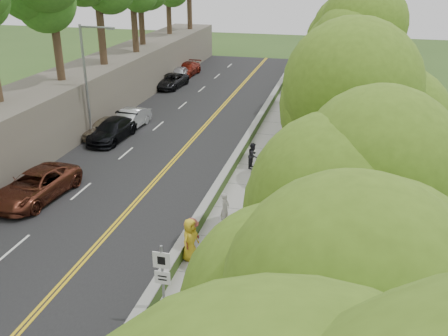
{
  "coord_description": "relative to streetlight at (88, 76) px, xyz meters",
  "views": [
    {
      "loc": [
        6.52,
        -16.37,
        12.02
      ],
      "look_at": [
        0.5,
        8.0,
        1.4
      ],
      "focal_mm": 40.0,
      "sensor_mm": 36.0,
      "label": 1
    }
  ],
  "objects": [
    {
      "name": "painter_1",
      "position": [
        11.91,
        -9.68,
        -3.76
      ],
      "size": [
        0.5,
        0.67,
        1.65
      ],
      "primitive_type": "imported",
      "rotation": [
        0.0,
        0.0,
        1.39
      ],
      "color": "beige",
      "rests_on": "sidewalk"
    },
    {
      "name": "painter_0",
      "position": [
        11.21,
        -13.0,
        -3.63
      ],
      "size": [
        0.86,
        1.08,
        1.91
      ],
      "primitive_type": "imported",
      "rotation": [
        0.0,
        0.0,
        1.26
      ],
      "color": "gold",
      "rests_on": "sidewalk"
    },
    {
      "name": "car_2",
      "position": [
        1.46,
        -9.4,
        -3.84
      ],
      "size": [
        3.01,
        5.7,
        1.53
      ],
      "primitive_type": "imported",
      "rotation": [
        0.0,
        0.0,
        -0.09
      ],
      "color": "#5D2A1B",
      "rests_on": "road"
    },
    {
      "name": "car_6",
      "position": [
        0.11,
        15.92,
        -3.93
      ],
      "size": [
        2.58,
        4.97,
        1.34
      ],
      "primitive_type": "imported",
      "rotation": [
        0.0,
        0.0,
        -0.08
      ],
      "color": "black",
      "rests_on": "road"
    },
    {
      "name": "chainlink_fence",
      "position": [
        15.11,
        1.0,
        -3.64
      ],
      "size": [
        0.04,
        66.0,
        2.0
      ],
      "primitive_type": "cube",
      "color": "slate",
      "rests_on": "ground"
    },
    {
      "name": "car_5",
      "position": [
        1.46,
        2.88,
        -3.87
      ],
      "size": [
        1.83,
        4.5,
        1.45
      ],
      "primitive_type": "imported",
      "rotation": [
        0.0,
        0.0,
        -0.07
      ],
      "color": "silver",
      "rests_on": "road"
    },
    {
      "name": "ground",
      "position": [
        10.46,
        -14.0,
        -4.64
      ],
      "size": [
        140.0,
        140.0,
        0.0
      ],
      "primitive_type": "plane",
      "color": "#33511E",
      "rests_on": "ground"
    },
    {
      "name": "car_7",
      "position": [
        -0.02,
        21.68,
        -3.92
      ],
      "size": [
        2.19,
        4.82,
        1.37
      ],
      "primitive_type": "imported",
      "rotation": [
        0.0,
        0.0,
        -0.06
      ],
      "color": "maroon",
      "rests_on": "road"
    },
    {
      "name": "construction_barrel",
      "position": [
        13.73,
        2.07,
        -4.16
      ],
      "size": [
        0.52,
        0.52,
        0.85
      ],
      "primitive_type": "cylinder",
      "color": "#D24B22",
      "rests_on": "sidewalk"
    },
    {
      "name": "trees_fenceside",
      "position": [
        17.46,
        1.0,
        2.36
      ],
      "size": [
        7.0,
        66.0,
        14.0
      ],
      "primitive_type": null,
      "color": "#5A8320",
      "rests_on": "ground"
    },
    {
      "name": "car_3",
      "position": [
        1.27,
        0.28,
        -3.88
      ],
      "size": [
        2.23,
        5.07,
        1.45
      ],
      "primitive_type": "imported",
      "rotation": [
        0.0,
        0.0,
        -0.04
      ],
      "color": "black",
      "rests_on": "road"
    },
    {
      "name": "signpost",
      "position": [
        11.51,
        -17.02,
        -2.68
      ],
      "size": [
        0.62,
        0.09,
        3.1
      ],
      "color": "gray",
      "rests_on": "sidewalk"
    },
    {
      "name": "sidewalk",
      "position": [
        13.01,
        1.0,
        -4.61
      ],
      "size": [
        4.2,
        66.0,
        0.05
      ],
      "primitive_type": "cube",
      "color": "gray",
      "rests_on": "ground"
    },
    {
      "name": "road",
      "position": [
        5.06,
        1.0,
        -4.62
      ],
      "size": [
        11.2,
        66.0,
        0.04
      ],
      "primitive_type": "cube",
      "color": "black",
      "rests_on": "ground"
    },
    {
      "name": "painter_3",
      "position": [
        11.21,
        -12.78,
        -3.67
      ],
      "size": [
        0.86,
        1.28,
        1.83
      ],
      "primitive_type": "imported",
      "rotation": [
        0.0,
        0.0,
        1.41
      ],
      "color": "#974235",
      "rests_on": "sidewalk"
    },
    {
      "name": "person_far",
      "position": [
        14.66,
        5.1,
        -3.72
      ],
      "size": [
        1.09,
        0.63,
        1.75
      ],
      "primitive_type": "imported",
      "rotation": [
        0.0,
        0.0,
        2.93
      ],
      "color": "black",
      "rests_on": "sidewalk"
    },
    {
      "name": "car_4",
      "position": [
        0.41,
        0.76,
        -3.92
      ],
      "size": [
        2.01,
        4.15,
        1.36
      ],
      "primitive_type": "imported",
      "rotation": [
        0.0,
        0.0,
        -0.1
      ],
      "color": "gray",
      "rests_on": "road"
    },
    {
      "name": "car_8",
      "position": [
        -0.14,
        19.17,
        -3.9
      ],
      "size": [
        1.91,
        4.18,
        1.39
      ],
      "primitive_type": "imported",
      "rotation": [
        0.0,
        0.0,
        0.07
      ],
      "color": "#B7B7BC",
      "rests_on": "road"
    },
    {
      "name": "streetlight",
      "position": [
        0.0,
        0.0,
        0.0
      ],
      "size": [
        2.52,
        0.22,
        8.0
      ],
      "color": "gray",
      "rests_on": "ground"
    },
    {
      "name": "rock_embankment",
      "position": [
        -3.04,
        1.0,
        -2.64
      ],
      "size": [
        5.0,
        66.0,
        4.0
      ],
      "primitive_type": "cube",
      "color": "#595147",
      "rests_on": "ground"
    },
    {
      "name": "painter_2",
      "position": [
        11.91,
        -2.42,
        -3.78
      ],
      "size": [
        0.72,
        0.87,
        1.61
      ],
      "primitive_type": "imported",
      "rotation": [
        0.0,
        0.0,
        1.41
      ],
      "color": "black",
      "rests_on": "sidewalk"
    },
    {
      "name": "concrete_block",
      "position": [
        13.66,
        -13.52,
        -4.21
      ],
      "size": [
        1.31,
        1.11,
        0.76
      ],
      "primitive_type": "cube",
      "rotation": [
        0.0,
        0.0,
        0.26
      ],
      "color": "slate",
      "rests_on": "sidewalk"
    },
    {
      "name": "jersey_barrier",
      "position": [
        10.71,
        1.0,
        -4.34
      ],
      "size": [
        0.42,
        66.0,
        0.6
      ],
      "primitive_type": "cube",
      "color": "#77C132",
      "rests_on": "ground"
    }
  ]
}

